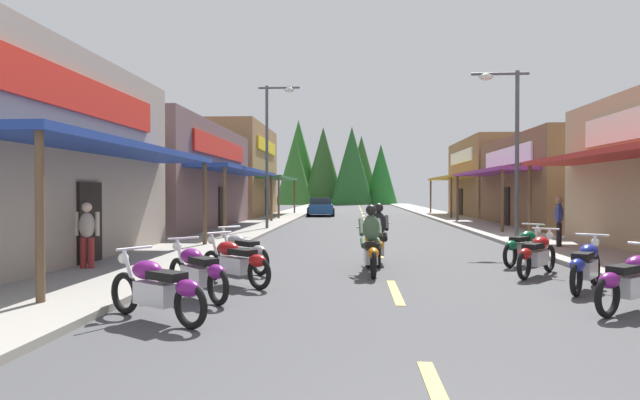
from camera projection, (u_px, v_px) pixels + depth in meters
ground at (366, 222)px, 33.28m from camera, size 9.03×91.60×0.10m
sidewalk_left at (273, 220)px, 33.65m from camera, size 2.78×91.60×0.12m
sidewalk_right at (461, 221)px, 32.91m from camera, size 2.78×91.60×0.12m
centerline_dashes at (364, 218)px, 37.74m from camera, size 0.16×69.39×0.01m
storefront_left_middle at (136, 178)px, 26.33m from camera, size 10.53×13.30×5.13m
storefront_left_far at (227, 172)px, 39.75m from camera, size 7.85×10.81×6.76m
storefront_right_middle at (572, 182)px, 27.59m from camera, size 8.51×11.54×4.76m
storefront_right_far at (519, 178)px, 39.27m from camera, size 10.34×10.84×5.73m
streetlamp_left at (272, 138)px, 25.27m from camera, size 1.98×0.30×6.93m
streetlamp_right at (509, 132)px, 18.40m from camera, size 1.98×0.30×6.08m
motorcycle_parked_right_0 at (631, 280)px, 8.18m from camera, size 1.74×1.41×1.04m
motorcycle_parked_right_1 at (586, 265)px, 9.93m from camera, size 1.31×1.81×1.04m
motorcycle_parked_right_2 at (537, 254)px, 11.64m from camera, size 1.42×1.73×1.04m
motorcycle_parked_right_3 at (524, 246)px, 13.36m from camera, size 1.52×1.64×1.04m
motorcycle_parked_left_0 at (157, 288)px, 7.56m from camera, size 1.86×1.23×1.04m
motorcycle_parked_left_1 at (197, 271)px, 9.17m from camera, size 1.55×1.62×1.04m
motorcycle_parked_left_2 at (235, 261)px, 10.48m from camera, size 1.72×1.43×1.04m
motorcycle_parked_left_3 at (242, 251)px, 12.23m from camera, size 1.60×1.56×1.04m
rider_cruising_lead at (371, 245)px, 11.95m from camera, size 0.60×2.14×1.57m
rider_cruising_trailing at (379, 239)px, 13.60m from camera, size 0.60×2.14×1.57m
pedestrian_browsing at (87, 232)px, 12.02m from camera, size 0.57×0.28×1.62m
pedestrian_strolling at (559, 219)px, 16.80m from camera, size 0.40×0.52×1.71m
parked_car_curbside at (321, 207)px, 40.96m from camera, size 2.29×4.41×1.40m
treeline_backdrop at (329, 166)px, 81.61m from camera, size 19.15×13.87×13.34m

